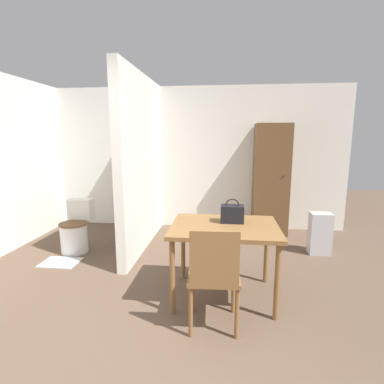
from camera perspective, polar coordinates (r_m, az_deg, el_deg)
ground_plane at (r=2.46m, az=-14.58°, el=-31.36°), size 16.00×16.00×0.00m
wall_back at (r=5.46m, az=-1.31°, el=6.43°), size 5.65×0.12×2.50m
partition_wall at (r=4.48m, az=-9.43°, el=5.42°), size 0.12×2.10×2.50m
dining_table at (r=3.04m, az=6.22°, el=-7.84°), size 1.06×0.84×0.76m
wooden_chair at (r=2.59m, az=4.20°, el=-15.23°), size 0.46×0.46×0.92m
toilet at (r=4.67m, az=-21.24°, el=-6.81°), size 0.39×0.54×0.72m
handbag at (r=3.11m, az=7.66°, el=-4.08°), size 0.23×0.15×0.25m
wooden_cabinet at (r=5.20m, az=14.77°, el=2.29°), size 0.57×0.48×1.85m
bath_mat at (r=4.40m, az=-23.75°, el=-12.17°), size 0.48×0.35×0.01m
space_heater at (r=4.61m, az=23.18°, el=-7.27°), size 0.29×0.21×0.59m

